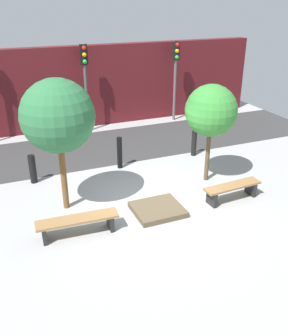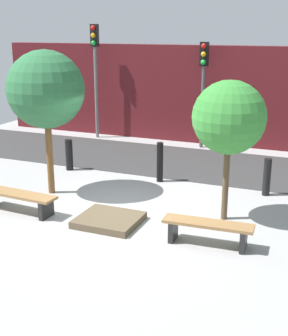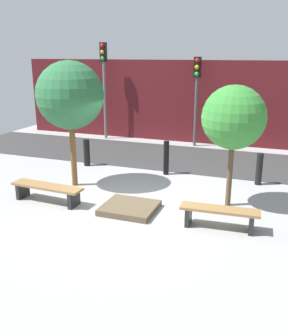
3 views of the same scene
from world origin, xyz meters
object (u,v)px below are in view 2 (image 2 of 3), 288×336
object	(u,v)px
tree_behind_left_bench	(46,90)
bollard_far_left	(69,155)
traffic_light_mid_west	(203,76)
tree_behind_right_bench	(229,118)
bench_right	(208,229)
traffic_light_west	(95,61)
bollard_left	(160,162)
bench_left	(17,198)
bollard_center	(267,177)
planter_bed	(109,220)

from	to	relation	value
tree_behind_left_bench	bollard_far_left	world-z (taller)	tree_behind_left_bench
traffic_light_mid_west	tree_behind_right_bench	bearing A→B (deg)	-69.64
tree_behind_left_bench	traffic_light_mid_west	size ratio (longest dim) A/B	0.99
bench_right	traffic_light_mid_west	world-z (taller)	traffic_light_mid_west
traffic_light_west	traffic_light_mid_west	distance (m)	4.07
bollard_left	bollard_far_left	bearing A→B (deg)	180.00
bench_left	bollard_center	bearing A→B (deg)	36.29
tree_behind_left_bench	bollard_left	distance (m)	3.54
bollard_far_left	planter_bed	bearing A→B (deg)	-47.40
planter_bed	bollard_center	size ratio (longest dim) A/B	1.36
tree_behind_left_bench	traffic_light_mid_west	world-z (taller)	traffic_light_mid_west
tree_behind_left_bench	traffic_light_mid_west	distance (m)	6.33
bench_right	traffic_light_west	world-z (taller)	traffic_light_west
bench_right	traffic_light_west	distance (m)	9.94
bench_left	tree_behind_right_bench	bearing A→B (deg)	20.69
tree_behind_left_bench	bollard_far_left	distance (m)	2.90
tree_behind_right_bench	traffic_light_west	world-z (taller)	traffic_light_west
bollard_far_left	traffic_light_mid_west	size ratio (longest dim) A/B	0.25
bollard_left	bench_left	bearing A→B (deg)	-124.03
bench_left	traffic_light_mid_west	size ratio (longest dim) A/B	0.56
tree_behind_left_bench	bollard_center	size ratio (longest dim) A/B	3.74
tree_behind_left_bench	traffic_light_west	world-z (taller)	traffic_light_west
tree_behind_left_bench	bollard_far_left	bearing A→B (deg)	108.06
bench_right	bollard_far_left	size ratio (longest dim) A/B	1.94
bench_left	tree_behind_left_bench	distance (m)	2.63
bollard_center	traffic_light_mid_west	xyz separation A→B (m)	(-2.81, 4.05, 1.98)
bollard_far_left	traffic_light_mid_west	world-z (taller)	traffic_light_mid_west
bench_right	tree_behind_right_bench	distance (m)	2.34
tree_behind_left_bench	bollard_left	bearing A→B (deg)	40.48
bench_left	traffic_light_west	distance (m)	7.94
bench_left	tree_behind_left_bench	world-z (taller)	tree_behind_left_bench
bench_right	traffic_light_west	bearing A→B (deg)	127.28
tree_behind_left_bench	traffic_light_west	size ratio (longest dim) A/B	0.86
traffic_light_mid_west	bollard_far_left	bearing A→B (deg)	-124.77
traffic_light_west	tree_behind_right_bench	bearing A→B (deg)	-43.48
tree_behind_left_bench	bollard_center	world-z (taller)	tree_behind_left_bench
tree_behind_right_bench	traffic_light_mid_west	bearing A→B (deg)	110.36
bench_left	bollard_left	xyz separation A→B (m)	(2.20, 3.26, 0.20)
bench_left	bench_right	bearing A→B (deg)	3.27
tree_behind_left_bench	bollard_center	xyz separation A→B (m)	(5.02, 1.88, -2.11)
bollard_left	bollard_center	size ratio (longest dim) A/B	1.14
tree_behind_right_bench	traffic_light_mid_west	size ratio (longest dim) A/B	0.85
tree_behind_left_bench	bollard_left	xyz separation A→B (m)	(2.20, 1.88, -2.04)
bollard_center	traffic_light_west	size ratio (longest dim) A/B	0.23
bench_left	bollard_far_left	xyz separation A→B (m)	(-0.61, 3.26, 0.11)
planter_bed	traffic_light_mid_west	world-z (taller)	traffic_light_mid_west
planter_bed	tree_behind_right_bench	world-z (taller)	tree_behind_right_bench
bench_right	bollard_far_left	distance (m)	5.98
tree_behind_left_bench	bench_left	bearing A→B (deg)	-90.00
tree_behind_left_bench	bollard_center	bearing A→B (deg)	20.53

